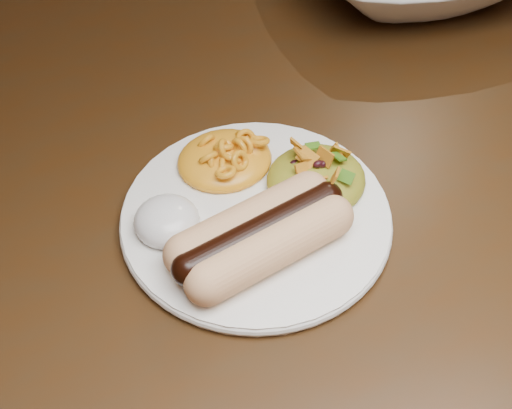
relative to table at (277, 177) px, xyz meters
name	(u,v)px	position (x,y,z in m)	size (l,w,h in m)	color
table	(277,177)	(0.00, 0.00, 0.00)	(1.60, 0.90, 0.75)	#321908
plate	(256,217)	(-0.07, -0.12, 0.10)	(0.22, 0.22, 0.01)	white
hotdog	(260,234)	(-0.09, -0.16, 0.12)	(0.13, 0.09, 0.03)	#E8AB7A
mac_and_cheese	(224,150)	(-0.08, -0.06, 0.12)	(0.08, 0.07, 0.03)	#F7A726
sour_cream	(166,215)	(-0.14, -0.11, 0.12)	(0.05, 0.05, 0.03)	silver
taco_salad	(317,173)	(-0.02, -0.11, 0.12)	(0.08, 0.08, 0.04)	#BD711F
fork	(171,263)	(-0.15, -0.14, 0.09)	(0.02, 0.16, 0.00)	white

